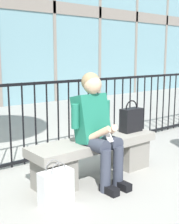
# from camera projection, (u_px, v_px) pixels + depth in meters

# --- Properties ---
(ground_plane) EXTENTS (60.00, 60.00, 0.00)m
(ground_plane) POSITION_uv_depth(u_px,v_px,m) (95.00, 176.00, 3.59)
(ground_plane) COLOR #9E9B93
(stone_bench) EXTENTS (1.60, 0.44, 0.45)m
(stone_bench) POSITION_uv_depth(u_px,v_px,m) (95.00, 154.00, 3.54)
(stone_bench) COLOR gray
(stone_bench) RESTS_ON ground
(seated_person_with_phone) EXTENTS (0.52, 0.66, 1.21)m
(seated_person_with_phone) POSITION_uv_depth(u_px,v_px,m) (96.00, 125.00, 3.31)
(seated_person_with_phone) COLOR #383D4C
(seated_person_with_phone) RESTS_ON ground
(handbag_on_bench) EXTENTS (0.28, 0.14, 0.40)m
(handbag_on_bench) POSITION_uv_depth(u_px,v_px,m) (131.00, 119.00, 3.83)
(handbag_on_bench) COLOR black
(handbag_on_bench) RESTS_ON stone_bench
(shopping_bag) EXTENTS (0.32, 0.14, 0.43)m
(shopping_bag) POSITION_uv_depth(u_px,v_px,m) (56.00, 187.00, 2.87)
(shopping_bag) COLOR white
(shopping_bag) RESTS_ON ground
(plaza_railing) EXTENTS (9.77, 0.04, 1.06)m
(plaza_railing) POSITION_uv_depth(u_px,v_px,m) (53.00, 119.00, 4.17)
(plaza_railing) COLOR black
(plaza_railing) RESTS_ON ground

